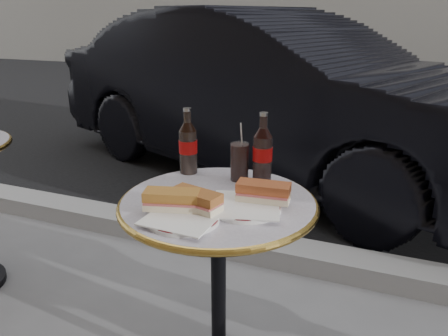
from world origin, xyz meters
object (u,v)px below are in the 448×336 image
at_px(bistro_table, 219,299).
at_px(cola_bottle_right, 263,148).
at_px(plate_right, 245,207).
at_px(cola_bottle_left, 188,141).
at_px(cola_glass, 240,162).
at_px(plate_left, 183,219).
at_px(parked_car, 274,95).

height_order(bistro_table, cola_bottle_right, cola_bottle_right).
height_order(plate_right, cola_bottle_left, cola_bottle_left).
distance_m(plate_right, cola_glass, 0.25).
bearing_deg(bistro_table, cola_bottle_right, 68.24).
distance_m(plate_left, cola_bottle_right, 0.41).
xyz_separation_m(cola_glass, parked_car, (-0.44, 2.06, -0.13)).
bearing_deg(parked_car, plate_left, -150.08).
xyz_separation_m(plate_right, cola_glass, (-0.10, 0.22, 0.06)).
height_order(bistro_table, parked_car, parked_car).
xyz_separation_m(plate_left, parked_car, (-0.41, 2.42, -0.07)).
height_order(cola_glass, parked_car, parked_car).
height_order(cola_bottle_left, parked_car, parked_car).
xyz_separation_m(plate_left, plate_right, (0.14, 0.14, 0.00)).
xyz_separation_m(cola_bottle_left, parked_car, (-0.25, 2.06, -0.19)).
xyz_separation_m(bistro_table, cola_bottle_right, (0.08, 0.20, 0.49)).
bearing_deg(parked_car, cola_bottle_right, -145.36).
bearing_deg(plate_left, cola_bottle_right, 73.09).
xyz_separation_m(plate_right, cola_bottle_left, (-0.30, 0.22, 0.11)).
height_order(plate_left, plate_right, same).
relative_size(cola_bottle_left, cola_glass, 1.80).
distance_m(plate_right, cola_bottle_right, 0.26).
height_order(plate_right, cola_bottle_right, cola_bottle_right).
distance_m(plate_left, cola_glass, 0.37).
relative_size(bistro_table, cola_bottle_right, 3.03).
xyz_separation_m(plate_right, parked_car, (-0.54, 2.28, -0.07)).
relative_size(plate_right, cola_bottle_right, 0.87).
bearing_deg(plate_right, plate_left, -134.72).
bearing_deg(cola_glass, bistro_table, -90.96).
bearing_deg(cola_glass, plate_right, -66.04).
distance_m(plate_right, cola_bottle_left, 0.39).
distance_m(cola_bottle_left, parked_car, 2.08).
bearing_deg(cola_glass, parked_car, 102.09).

